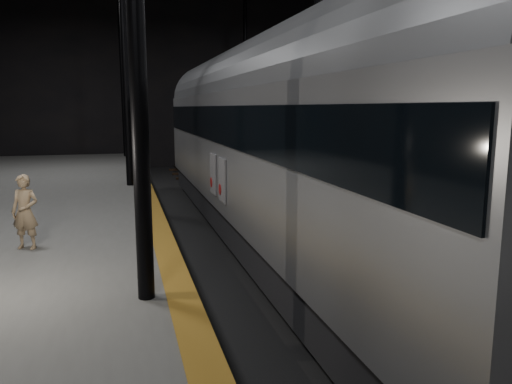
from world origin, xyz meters
name	(u,v)px	position (x,y,z in m)	size (l,w,h in m)	color
ground	(291,263)	(0.00, 0.00, 0.00)	(44.00, 44.00, 0.00)	black
tactile_strip	(161,234)	(-3.25, 0.00, 1.00)	(0.50, 43.80, 0.01)	#996A1B
track	(291,261)	(0.00, 0.00, 0.07)	(2.40, 43.00, 0.24)	#3F3328
train	(270,134)	(0.00, 1.93, 3.22)	(3.23, 21.62, 5.78)	gray
woman	(25,212)	(-6.09, -0.50, 1.79)	(0.58, 0.38, 1.59)	tan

